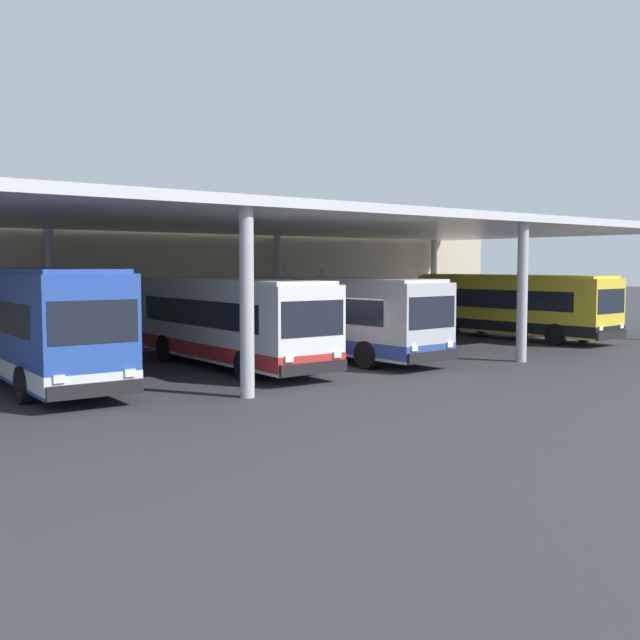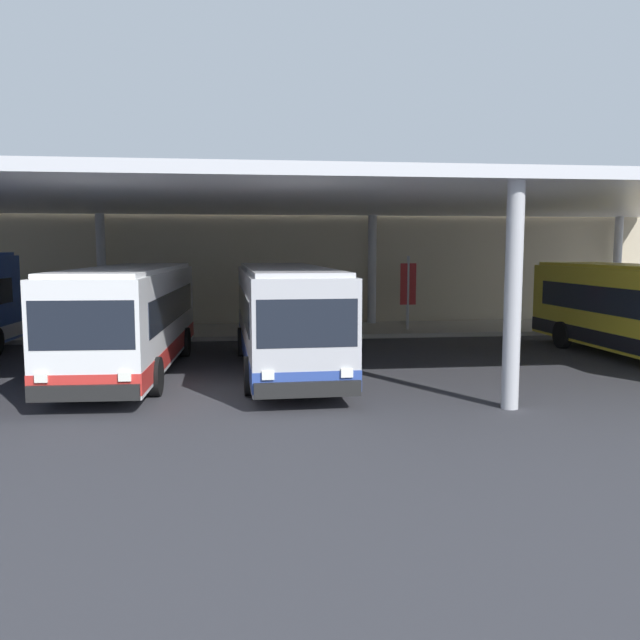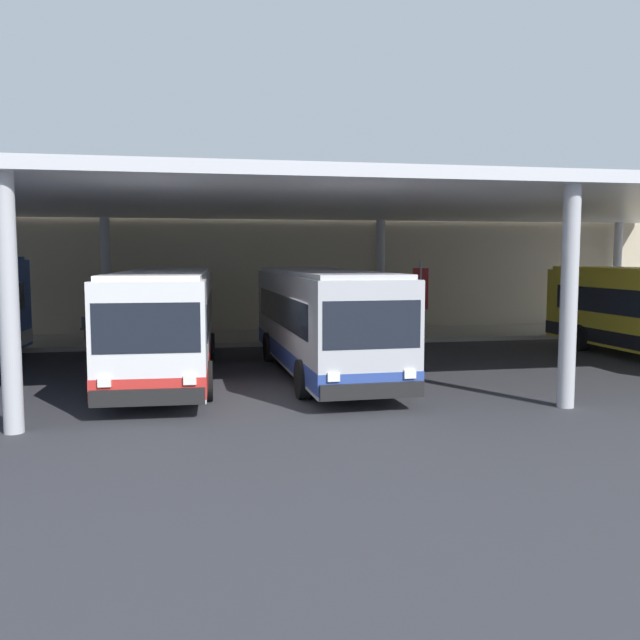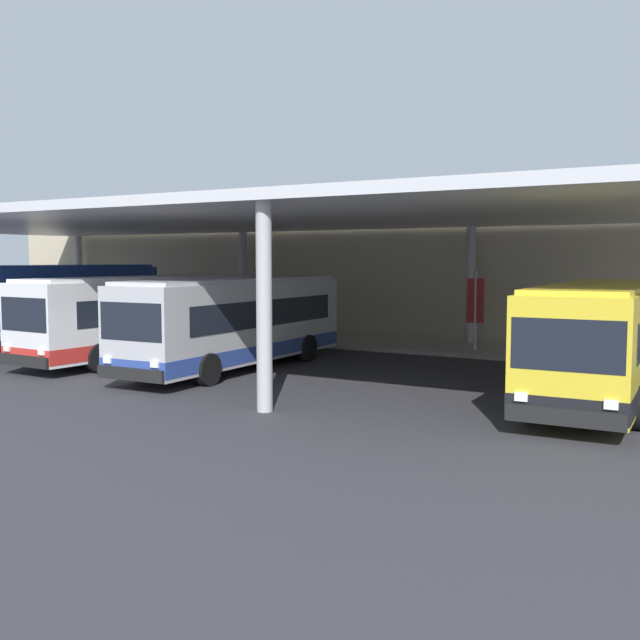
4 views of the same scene
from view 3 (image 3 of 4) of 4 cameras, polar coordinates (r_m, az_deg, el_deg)
name	(u,v)px [view 3 (image 3 of 4)]	position (r m, az deg, el deg)	size (l,w,h in m)	color
ground_plane	(294,396)	(17.44, -2.21, -6.45)	(200.00, 200.00, 0.00)	#333338
platform_kerb	(253,338)	(28.94, -5.74, -1.51)	(42.00, 4.50, 0.18)	#A39E93
station_building_facade	(246,254)	(31.97, -6.33, 5.59)	(48.00, 1.60, 7.36)	#C1B293
canopy_shelter	(268,204)	(22.58, -4.41, 9.81)	(40.00, 17.00, 5.55)	silver
bus_second_bay	(166,323)	(20.09, -12.94, -0.22)	(3.04, 10.63, 3.17)	white
bus_middle_bay	(322,321)	(20.21, 0.18, -0.05)	(2.91, 10.59, 3.17)	#B7B7BC
bench_waiting	(104,327)	(29.05, -17.85, -0.59)	(1.80, 0.45, 0.92)	#4C515B
trash_bin	(189,325)	(28.89, -11.10, -0.43)	(0.52, 0.52, 0.98)	#236638
banner_sign	(420,293)	(29.53, 8.52, 2.28)	(0.70, 0.12, 3.20)	#B2B2B7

